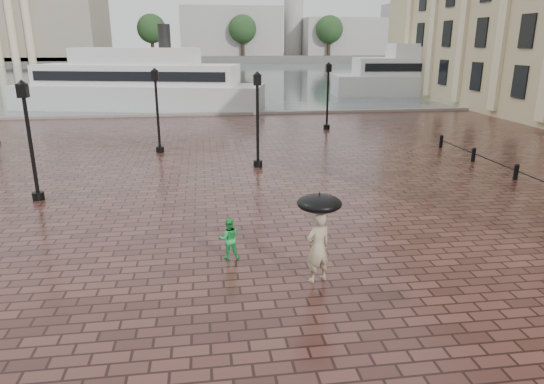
# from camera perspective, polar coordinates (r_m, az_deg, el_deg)

# --- Properties ---
(ground) EXTENTS (300.00, 300.00, 0.00)m
(ground) POSITION_cam_1_polar(r_m,az_deg,el_deg) (10.65, -9.43, -16.19)
(ground) COLOR #341C17
(ground) RESTS_ON ground
(harbour_water) EXTENTS (240.00, 240.00, 0.00)m
(harbour_water) POSITION_cam_1_polar(r_m,az_deg,el_deg) (101.08, -8.61, 13.72)
(harbour_water) COLOR #464F55
(harbour_water) RESTS_ON ground
(quay_edge) EXTENTS (80.00, 0.60, 0.30)m
(quay_edge) POSITION_cam_1_polar(r_m,az_deg,el_deg) (41.32, -8.75, 8.91)
(quay_edge) COLOR slate
(quay_edge) RESTS_ON ground
(far_shore) EXTENTS (300.00, 60.00, 2.00)m
(far_shore) POSITION_cam_1_polar(r_m,az_deg,el_deg) (168.98, -8.59, 15.39)
(far_shore) COLOR #4C4C47
(far_shore) RESTS_ON ground
(distant_skyline) EXTENTS (102.50, 22.00, 33.00)m
(distant_skyline) POSITION_cam_1_polar(r_m,az_deg,el_deg) (165.96, 9.03, 18.26)
(distant_skyline) COLOR #9A9792
(distant_skyline) RESTS_ON ground
(far_trees) EXTENTS (188.00, 8.00, 13.50)m
(far_trees) POSITION_cam_1_polar(r_m,az_deg,el_deg) (146.95, -8.75, 18.42)
(far_trees) COLOR #2D2119
(far_trees) RESTS_ON ground
(street_lamps) EXTENTS (21.44, 14.44, 4.40)m
(street_lamps) POSITION_cam_1_polar(r_m,az_deg,el_deg) (26.82, -12.55, 9.31)
(street_lamps) COLOR black
(street_lamps) RESTS_ON ground
(adult_pedestrian) EXTENTS (0.78, 0.64, 1.84)m
(adult_pedestrian) POSITION_cam_1_polar(r_m,az_deg,el_deg) (12.23, 5.44, -6.49)
(adult_pedestrian) COLOR tan
(adult_pedestrian) RESTS_ON ground
(child_pedestrian) EXTENTS (0.61, 0.48, 1.19)m
(child_pedestrian) POSITION_cam_1_polar(r_m,az_deg,el_deg) (13.60, -5.11, -5.46)
(child_pedestrian) COLOR green
(child_pedestrian) RESTS_ON ground
(ferry_near) EXTENTS (23.01, 10.75, 7.34)m
(ferry_near) POSITION_cam_1_polar(r_m,az_deg,el_deg) (46.39, -15.43, 12.14)
(ferry_near) COLOR #BBBBBB
(ferry_near) RESTS_ON ground
(ferry_far) EXTENTS (24.21, 8.24, 7.78)m
(ferry_far) POSITION_cam_1_polar(r_m,az_deg,el_deg) (59.54, 19.04, 12.95)
(ferry_far) COLOR #BBBBBB
(ferry_far) RESTS_ON ground
(umbrella) EXTENTS (1.10, 1.10, 1.18)m
(umbrella) POSITION_cam_1_polar(r_m,az_deg,el_deg) (11.82, 5.60, -1.34)
(umbrella) COLOR black
(umbrella) RESTS_ON ground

